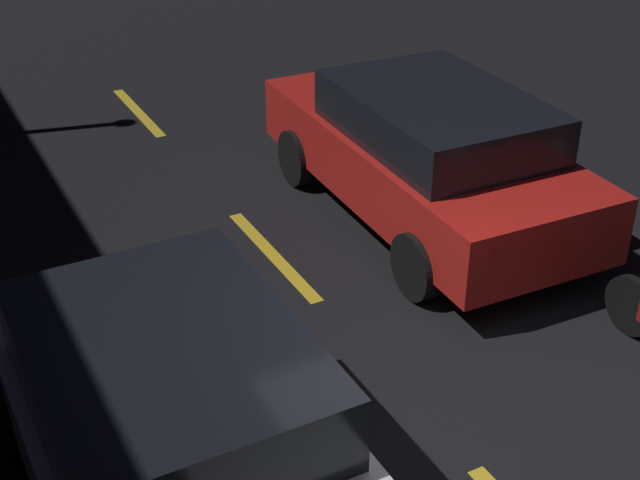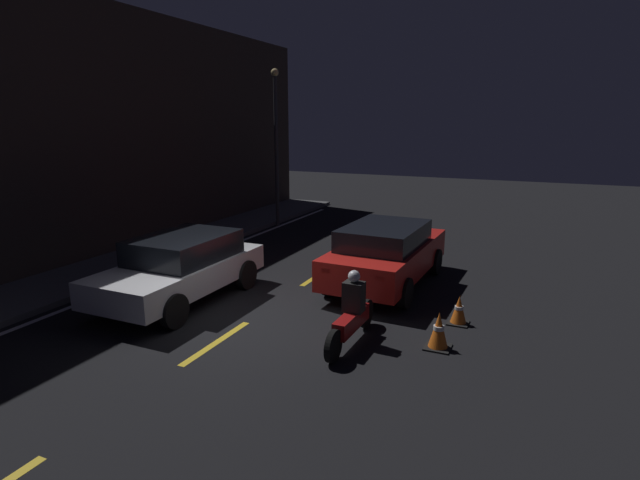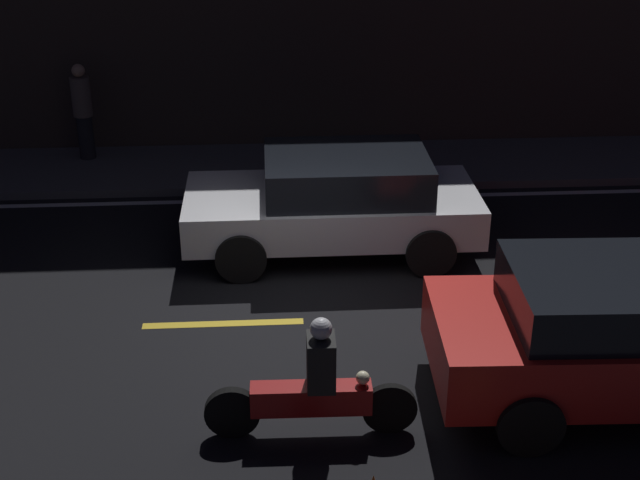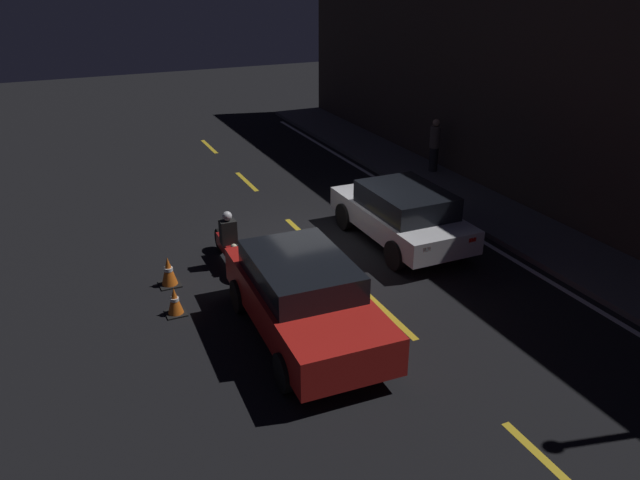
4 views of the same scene
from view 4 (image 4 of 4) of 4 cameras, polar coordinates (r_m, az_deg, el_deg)
ground_plane at (r=15.33m, az=-0.25°, el=-0.70°), size 56.00×56.00×0.00m
raised_curb at (r=17.95m, az=15.32°, el=2.47°), size 28.00×2.18×0.14m
building_front at (r=17.84m, az=19.79°, el=13.67°), size 28.00×0.30×7.23m
lane_dash_a at (r=24.27m, az=-10.10°, el=8.42°), size 2.00×0.14×0.01m
lane_dash_b at (r=20.12m, az=-6.72°, el=5.33°), size 2.00×0.14×0.01m
lane_dash_c at (r=16.17m, az=-1.71°, el=0.67°), size 2.00×0.14×0.01m
lane_dash_d at (r=12.59m, az=6.34°, el=-6.80°), size 2.00×0.14×0.01m
lane_dash_e at (r=9.80m, az=20.47°, el=-18.88°), size 2.00×0.14×0.01m
lane_solid_kerb at (r=17.19m, az=11.81°, el=1.62°), size 25.20×0.14×0.01m
sedan_white at (r=15.46m, az=7.51°, el=2.46°), size 4.16×2.00×1.45m
taxi_red at (r=11.50m, az=-1.50°, el=-5.17°), size 4.47×2.10×1.53m
motorcycle at (r=14.42m, az=-8.42°, el=-0.27°), size 2.16×0.37×1.35m
traffic_cone_near at (r=13.85m, az=-13.68°, el=-2.82°), size 0.45×0.45×0.67m
traffic_cone_mid at (r=12.74m, az=-13.14°, el=-5.49°), size 0.40×0.40×0.58m
pedestrian at (r=20.69m, az=10.44°, el=8.55°), size 0.34×0.34×1.71m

